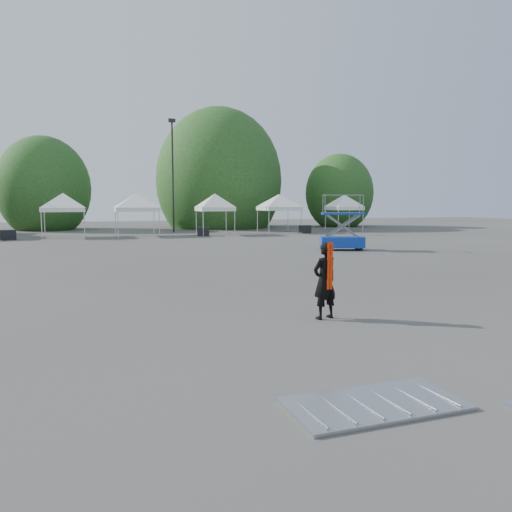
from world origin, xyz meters
name	(u,v)px	position (x,y,z in m)	size (l,w,h in m)	color
ground	(267,305)	(0.00, 0.00, 0.00)	(120.00, 120.00, 0.00)	#474442
light_pole_east	(173,169)	(3.00, 32.00, 5.52)	(0.60, 0.25, 9.80)	black
tree_mid_w	(44,189)	(-8.00, 40.00, 3.93)	(4.16, 4.16, 6.33)	#382314
tree_mid_e	(219,181)	(9.00, 39.00, 4.84)	(5.12, 5.12, 7.79)	#382314
tree_far_e	(339,193)	(22.00, 37.00, 3.63)	(3.84, 3.84, 5.84)	#382314
tent_d	(63,197)	(-5.88, 28.33, 3.06)	(4.40, 4.40, 3.88)	silver
tent_e	(136,197)	(-0.53, 28.17, 3.06)	(4.62, 4.62, 3.88)	silver
tent_f	(215,197)	(5.60, 27.40, 3.06)	(3.90, 3.90, 3.88)	silver
tent_g	(279,197)	(11.65, 28.68, 3.06)	(4.45, 4.45, 3.88)	silver
tent_h	(344,198)	(18.09, 28.76, 3.06)	(3.82, 3.82, 3.88)	silver
man	(325,280)	(0.73, -1.84, 0.89)	(0.74, 0.58, 1.77)	black
scissor_lift	(342,222)	(9.11, 12.65, 1.54)	(2.63, 1.92, 3.06)	#0C169C
barrier_left	(374,403)	(-0.87, -6.48, 0.04)	(2.33, 1.18, 0.07)	#9A9DA2
crate_west	(8,235)	(-9.53, 26.76, 0.35)	(0.90, 0.70, 0.70)	black
crate_mid	(203,232)	(4.40, 26.45, 0.35)	(0.89, 0.70, 0.70)	black
crate_east	(305,229)	(13.37, 26.94, 0.34)	(0.87, 0.68, 0.68)	black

